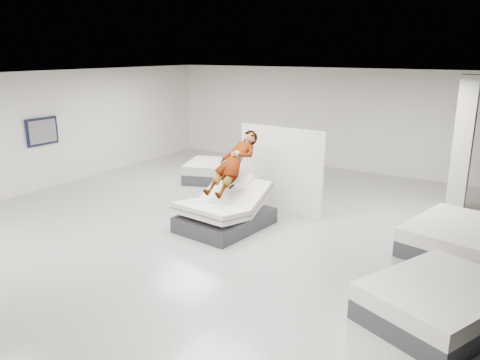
# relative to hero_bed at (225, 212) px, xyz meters

# --- Properties ---
(room) EXTENTS (14.00, 14.04, 3.20)m
(room) POSITION_rel_hero_bed_xyz_m (0.05, -0.60, 1.25)
(room) COLOR beige
(room) RESTS_ON ground
(hero_bed) EXTENTS (1.63, 2.05, 1.11)m
(hero_bed) POSITION_rel_hero_bed_xyz_m (0.00, 0.00, 0.00)
(hero_bed) COLOR #3A3A3F
(hero_bed) RESTS_ON floor
(person) EXTENTS (0.81, 1.55, 1.65)m
(person) POSITION_rel_hero_bed_xyz_m (0.03, 0.31, 0.85)
(person) COLOR slate
(person) RESTS_ON hero_bed
(remote) EXTENTS (0.06, 0.15, 0.08)m
(remote) POSITION_rel_hero_bed_xyz_m (0.21, -0.06, 0.62)
(remote) COLOR black
(remote) RESTS_ON person
(divider_panel) EXTENTS (2.22, 0.34, 2.02)m
(divider_panel) POSITION_rel_hero_bed_xyz_m (0.49, 1.61, 0.66)
(divider_panel) COLOR white
(divider_panel) RESTS_ON floor
(flat_bed_right_far) EXTENTS (1.96, 2.35, 0.57)m
(flat_bed_right_far) POSITION_rel_hero_bed_xyz_m (4.45, 1.28, -0.07)
(flat_bed_right_far) COLOR #3A3A3F
(flat_bed_right_far) RESTS_ON floor
(flat_bed_right_near) EXTENTS (2.23, 2.50, 0.56)m
(flat_bed_right_near) POSITION_rel_hero_bed_xyz_m (4.59, -1.40, -0.07)
(flat_bed_right_near) COLOR #3A3A3F
(flat_bed_right_near) RESTS_ON floor
(flat_bed_left_far) EXTENTS (2.41, 2.10, 0.56)m
(flat_bed_left_far) POSITION_rel_hero_bed_xyz_m (-2.18, 3.11, -0.07)
(flat_bed_left_far) COLOR #3A3A3F
(flat_bed_left_far) RESTS_ON floor
(column) EXTENTS (0.40, 0.40, 3.20)m
(column) POSITION_rel_hero_bed_xyz_m (4.05, 3.90, 1.25)
(column) COLOR silver
(column) RESTS_ON floor
(wall_poster) EXTENTS (0.06, 0.95, 0.75)m
(wall_poster) POSITION_rel_hero_bed_xyz_m (-5.89, -0.10, 1.25)
(wall_poster) COLOR black
(wall_poster) RESTS_ON wall_left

